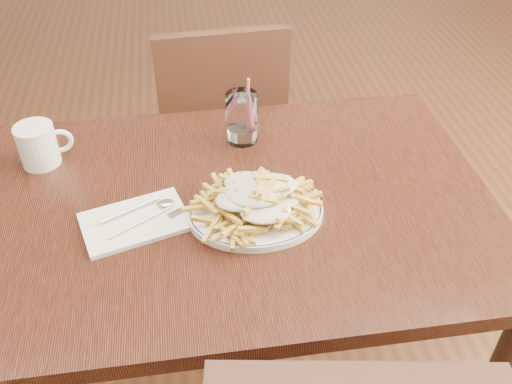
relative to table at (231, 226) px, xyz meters
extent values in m
cube|color=black|center=(0.00, 0.00, 0.06)|extent=(1.20, 0.80, 0.04)
cylinder|color=black|center=(-0.55, 0.35, -0.32)|extent=(0.05, 0.05, 0.71)
cylinder|color=black|center=(0.55, 0.35, -0.32)|extent=(0.05, 0.05, 0.71)
cube|color=black|center=(0.04, 0.78, -0.25)|extent=(0.43, 0.43, 0.04)
cube|color=black|center=(0.05, 0.59, 0.00)|extent=(0.41, 0.06, 0.45)
cylinder|color=black|center=(0.20, 0.97, -0.47)|extent=(0.04, 0.04, 0.40)
cylinder|color=black|center=(-0.15, 0.95, -0.47)|extent=(0.04, 0.04, 0.40)
cylinder|color=black|center=(0.22, 0.61, -0.47)|extent=(0.04, 0.04, 0.40)
cylinder|color=black|center=(-0.13, 0.60, -0.47)|extent=(0.04, 0.04, 0.40)
torus|color=black|center=(0.05, -0.06, 0.09)|extent=(0.32, 0.32, 0.01)
ellipsoid|color=silver|center=(0.05, -0.06, 0.16)|extent=(0.21, 0.17, 0.03)
cube|color=white|center=(-0.21, -0.05, 0.08)|extent=(0.25, 0.20, 0.01)
cylinder|color=white|center=(0.06, 0.24, 0.14)|extent=(0.08, 0.08, 0.13)
cylinder|color=white|center=(0.06, 0.24, 0.10)|extent=(0.07, 0.07, 0.04)
cylinder|color=#D25064|center=(0.07, 0.25, 0.17)|extent=(0.02, 0.04, 0.17)
cylinder|color=white|center=(-0.44, 0.21, 0.13)|extent=(0.09, 0.09, 0.10)
torus|color=white|center=(-0.39, 0.22, 0.13)|extent=(0.07, 0.02, 0.06)
camera|label=1|loc=(-0.09, -0.98, 0.91)|focal=40.00mm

